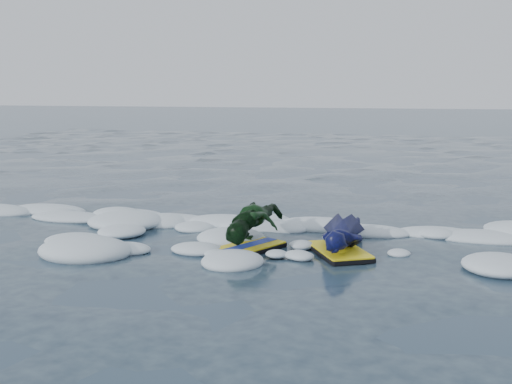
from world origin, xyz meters
TOP-DOWN VIEW (x-y plane):
  - ground at (0.00, 0.00)m, footprint 120.00×120.00m
  - foam_band at (0.00, 1.03)m, footprint 12.00×3.10m
  - prone_woman_unit at (1.15, 0.54)m, footprint 0.96×1.57m
  - prone_child_unit at (0.05, 0.44)m, footprint 0.83×1.40m

SIDE VIEW (x-z plane):
  - ground at x=0.00m, z-range 0.00..0.00m
  - foam_band at x=0.00m, z-range -0.15..0.15m
  - prone_woman_unit at x=1.15m, z-range 0.00..0.39m
  - prone_child_unit at x=0.05m, z-range 0.01..0.54m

